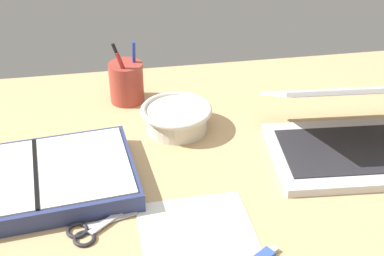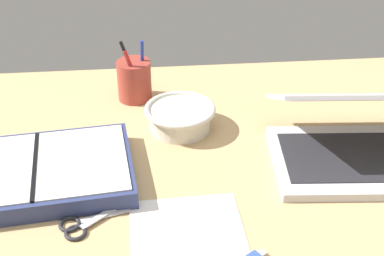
# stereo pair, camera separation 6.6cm
# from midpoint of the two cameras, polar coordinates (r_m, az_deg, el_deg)

# --- Properties ---
(desk_top) EXTENTS (1.40, 1.00, 0.02)m
(desk_top) POSITION_cam_midpoint_polar(r_m,az_deg,el_deg) (1.06, 3.43, -5.70)
(desk_top) COLOR tan
(desk_top) RESTS_ON ground
(laptop) EXTENTS (0.34, 0.31, 0.18)m
(laptop) POSITION_cam_midpoint_polar(r_m,az_deg,el_deg) (1.13, 18.44, -1.05)
(laptop) COLOR silver
(laptop) RESTS_ON desk_top
(bowl) EXTENTS (0.16, 0.16, 0.06)m
(bowl) POSITION_cam_midpoint_polar(r_m,az_deg,el_deg) (1.18, 0.33, 1.21)
(bowl) COLOR silver
(bowl) RESTS_ON desk_top
(pen_cup) EXTENTS (0.08, 0.08, 0.16)m
(pen_cup) POSITION_cam_midpoint_polar(r_m,az_deg,el_deg) (1.29, -4.70, 5.11)
(pen_cup) COLOR #9E382D
(pen_cup) RESTS_ON desk_top
(planner) EXTENTS (0.39, 0.28, 0.04)m
(planner) POSITION_cam_midpoint_polar(r_m,az_deg,el_deg) (1.06, -14.55, -4.73)
(planner) COLOR navy
(planner) RESTS_ON desk_top
(scissors) EXTENTS (0.13, 0.09, 0.01)m
(scissors) POSITION_cam_midpoint_polar(r_m,az_deg,el_deg) (0.95, -9.83, -10.23)
(scissors) COLOR #B7B7BC
(scissors) RESTS_ON desk_top
(paper_sheet_front) EXTENTS (0.20, 0.28, 0.00)m
(paper_sheet_front) POSITION_cam_midpoint_polar(r_m,az_deg,el_deg) (0.90, 2.02, -13.02)
(paper_sheet_front) COLOR white
(paper_sheet_front) RESTS_ON desk_top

